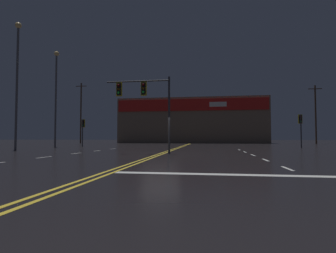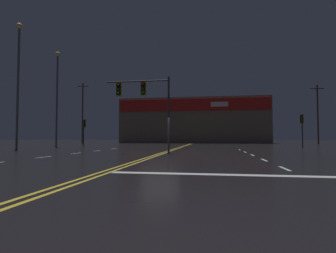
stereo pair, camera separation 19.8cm
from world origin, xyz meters
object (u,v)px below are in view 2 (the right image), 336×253
streetlight_near_right (18,71)px  traffic_signal_median (142,95)px  traffic_signal_corner_northeast (302,123)px  traffic_signal_corner_northwest (84,127)px  streetlight_near_left (57,87)px

streetlight_near_right → traffic_signal_median: bearing=-16.5°
traffic_signal_corner_northeast → streetlight_near_right: streetlight_near_right is taller
traffic_signal_median → traffic_signal_corner_northwest: (-10.63, 12.36, -1.62)m
traffic_signal_corner_northeast → traffic_signal_corner_northwest: (-25.06, 0.12, -0.20)m
traffic_signal_corner_northeast → traffic_signal_corner_northwest: size_ratio=1.08×
traffic_signal_median → streetlight_near_right: bearing=163.5°
traffic_signal_median → streetlight_near_right: 13.84m
traffic_signal_corner_northeast → traffic_signal_median: bearing=-139.7°
streetlight_near_right → traffic_signal_corner_northwest: bearing=75.1°
traffic_signal_median → streetlight_near_left: (-12.76, 9.87, 2.86)m
streetlight_near_left → streetlight_near_right: size_ratio=0.94×
traffic_signal_corner_northeast → traffic_signal_corner_northwest: traffic_signal_corner_northeast is taller
traffic_signal_median → streetlight_near_right: size_ratio=0.45×
traffic_signal_corner_northeast → streetlight_near_left: 27.63m
traffic_signal_corner_northwest → streetlight_near_right: streetlight_near_right is taller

